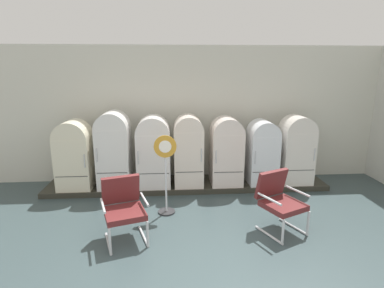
{
  "coord_description": "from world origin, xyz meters",
  "views": [
    {
      "loc": [
        -0.36,
        -3.55,
        2.66
      ],
      "look_at": [
        0.09,
        2.75,
        1.08
      ],
      "focal_mm": 28.74,
      "sensor_mm": 36.0,
      "label": 1
    }
  ],
  "objects_px": {
    "refrigerator_1": "(114,147)",
    "refrigerator_4": "(226,149)",
    "refrigerator_2": "(154,149)",
    "refrigerator_3": "(188,148)",
    "sign_stand": "(166,178)",
    "refrigerator_5": "(262,150)",
    "refrigerator_6": "(296,148)",
    "armchair_right": "(279,198)",
    "armchair_left": "(123,206)",
    "refrigerator_0": "(74,153)"
  },
  "relations": [
    {
      "from": "refrigerator_1",
      "to": "refrigerator_4",
      "type": "distance_m",
      "value": 2.45
    },
    {
      "from": "refrigerator_2",
      "to": "refrigerator_4",
      "type": "relative_size",
      "value": 1.03
    },
    {
      "from": "refrigerator_3",
      "to": "sign_stand",
      "type": "bearing_deg",
      "value": -112.37
    },
    {
      "from": "refrigerator_5",
      "to": "refrigerator_6",
      "type": "xyz_separation_m",
      "value": [
        0.76,
        -0.02,
        0.05
      ]
    },
    {
      "from": "armchair_right",
      "to": "sign_stand",
      "type": "bearing_deg",
      "value": 158.44
    },
    {
      "from": "armchair_right",
      "to": "refrigerator_2",
      "type": "bearing_deg",
      "value": 138.4
    },
    {
      "from": "refrigerator_6",
      "to": "sign_stand",
      "type": "distance_m",
      "value": 3.12
    },
    {
      "from": "armchair_left",
      "to": "refrigerator_2",
      "type": "bearing_deg",
      "value": 79.27
    },
    {
      "from": "refrigerator_5",
      "to": "refrigerator_2",
      "type": "bearing_deg",
      "value": 179.79
    },
    {
      "from": "refrigerator_1",
      "to": "armchair_left",
      "type": "xyz_separation_m",
      "value": [
        0.47,
        -2.01,
        -0.43
      ]
    },
    {
      "from": "sign_stand",
      "to": "armchair_right",
      "type": "bearing_deg",
      "value": -21.56
    },
    {
      "from": "armchair_left",
      "to": "sign_stand",
      "type": "bearing_deg",
      "value": 51.84
    },
    {
      "from": "refrigerator_2",
      "to": "armchair_right",
      "type": "xyz_separation_m",
      "value": [
        2.14,
        -1.9,
        -0.37
      ]
    },
    {
      "from": "refrigerator_0",
      "to": "armchair_left",
      "type": "relative_size",
      "value": 1.47
    },
    {
      "from": "refrigerator_0",
      "to": "armchair_left",
      "type": "distance_m",
      "value": 2.39
    },
    {
      "from": "armchair_left",
      "to": "sign_stand",
      "type": "distance_m",
      "value": 1.07
    },
    {
      "from": "refrigerator_1",
      "to": "refrigerator_2",
      "type": "height_order",
      "value": "refrigerator_1"
    },
    {
      "from": "armchair_left",
      "to": "armchair_right",
      "type": "bearing_deg",
      "value": 2.14
    },
    {
      "from": "refrigerator_0",
      "to": "refrigerator_2",
      "type": "distance_m",
      "value": 1.68
    },
    {
      "from": "refrigerator_1",
      "to": "sign_stand",
      "type": "height_order",
      "value": "refrigerator_1"
    },
    {
      "from": "refrigerator_1",
      "to": "refrigerator_3",
      "type": "distance_m",
      "value": 1.61
    },
    {
      "from": "refrigerator_4",
      "to": "sign_stand",
      "type": "relative_size",
      "value": 1.0
    },
    {
      "from": "refrigerator_0",
      "to": "refrigerator_2",
      "type": "relative_size",
      "value": 0.95
    },
    {
      "from": "refrigerator_0",
      "to": "refrigerator_1",
      "type": "bearing_deg",
      "value": 1.96
    },
    {
      "from": "refrigerator_4",
      "to": "armchair_right",
      "type": "xyz_separation_m",
      "value": [
        0.54,
        -1.9,
        -0.34
      ]
    },
    {
      "from": "refrigerator_5",
      "to": "refrigerator_0",
      "type": "bearing_deg",
      "value": -179.86
    },
    {
      "from": "refrigerator_1",
      "to": "refrigerator_5",
      "type": "relative_size",
      "value": 1.16
    },
    {
      "from": "refrigerator_1",
      "to": "refrigerator_5",
      "type": "bearing_deg",
      "value": -0.33
    },
    {
      "from": "refrigerator_0",
      "to": "refrigerator_1",
      "type": "height_order",
      "value": "refrigerator_1"
    },
    {
      "from": "refrigerator_5",
      "to": "armchair_left",
      "type": "distance_m",
      "value": 3.44
    },
    {
      "from": "armchair_right",
      "to": "refrigerator_3",
      "type": "bearing_deg",
      "value": 125.99
    },
    {
      "from": "refrigerator_0",
      "to": "refrigerator_5",
      "type": "distance_m",
      "value": 4.09
    },
    {
      "from": "refrigerator_2",
      "to": "refrigerator_5",
      "type": "height_order",
      "value": "refrigerator_2"
    },
    {
      "from": "refrigerator_5",
      "to": "refrigerator_1",
      "type": "bearing_deg",
      "value": 179.67
    },
    {
      "from": "refrigerator_0",
      "to": "refrigerator_4",
      "type": "relative_size",
      "value": 0.98
    },
    {
      "from": "sign_stand",
      "to": "refrigerator_2",
      "type": "bearing_deg",
      "value": 103.3
    },
    {
      "from": "refrigerator_4",
      "to": "sign_stand",
      "type": "xyz_separation_m",
      "value": [
        -1.32,
        -1.16,
        -0.22
      ]
    },
    {
      "from": "refrigerator_5",
      "to": "armchair_right",
      "type": "height_order",
      "value": "refrigerator_5"
    },
    {
      "from": "refrigerator_1",
      "to": "refrigerator_5",
      "type": "xyz_separation_m",
      "value": [
        3.26,
        -0.02,
        -0.12
      ]
    },
    {
      "from": "refrigerator_1",
      "to": "refrigerator_3",
      "type": "relative_size",
      "value": 1.06
    },
    {
      "from": "refrigerator_3",
      "to": "armchair_left",
      "type": "bearing_deg",
      "value": -119.56
    },
    {
      "from": "armchair_left",
      "to": "refrigerator_4",
      "type": "bearing_deg",
      "value": 45.25
    },
    {
      "from": "refrigerator_2",
      "to": "refrigerator_3",
      "type": "bearing_deg",
      "value": 0.42
    },
    {
      "from": "refrigerator_2",
      "to": "armchair_right",
      "type": "relative_size",
      "value": 1.55
    },
    {
      "from": "refrigerator_2",
      "to": "refrigerator_4",
      "type": "bearing_deg",
      "value": -0.12
    },
    {
      "from": "refrigerator_4",
      "to": "refrigerator_5",
      "type": "xyz_separation_m",
      "value": [
        0.81,
        -0.01,
        -0.04
      ]
    },
    {
      "from": "refrigerator_1",
      "to": "armchair_left",
      "type": "relative_size",
      "value": 1.65
    },
    {
      "from": "armchair_right",
      "to": "sign_stand",
      "type": "distance_m",
      "value": 2.01
    },
    {
      "from": "refrigerator_1",
      "to": "refrigerator_6",
      "type": "height_order",
      "value": "refrigerator_1"
    },
    {
      "from": "refrigerator_2",
      "to": "refrigerator_4",
      "type": "distance_m",
      "value": 1.6
    }
  ]
}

